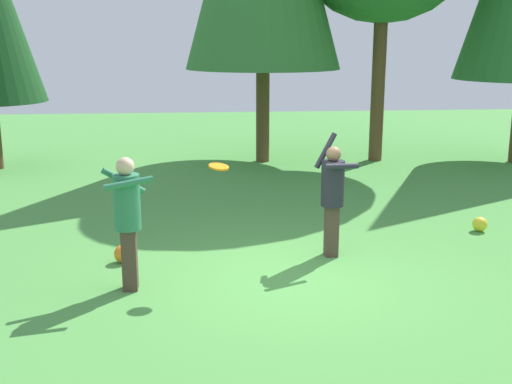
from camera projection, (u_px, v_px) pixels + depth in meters
ground_plane at (292, 278)px, 8.69m from camera, size 40.00×40.00×0.00m
person_thrower at (332, 192)px, 9.38m from camera, size 0.63×0.63×1.83m
person_catcher at (127, 212)px, 8.08m from camera, size 0.69×0.62×1.75m
frisbee at (219, 167)px, 8.38m from camera, size 0.38×0.38×0.07m
ball_orange at (123, 254)px, 9.28m from camera, size 0.27×0.27×0.27m
ball_yellow at (480, 224)px, 10.78m from camera, size 0.25×0.25×0.25m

